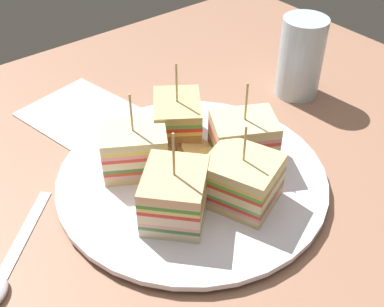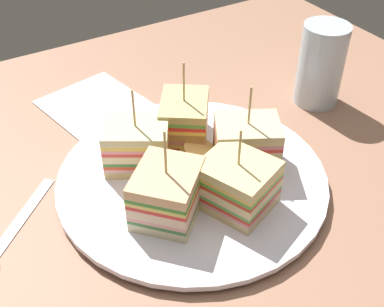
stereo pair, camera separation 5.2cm
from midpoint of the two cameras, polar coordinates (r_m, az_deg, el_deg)
name	(u,v)px [view 1 (the left image)]	position (r cm, az deg, el deg)	size (l,w,h in cm)	color
ground_plane	(192,189)	(55.75, -2.69, -4.19)	(92.01, 78.91, 1.80)	#9E6F57
plate	(192,178)	(54.64, -2.75, -2.94)	(29.73, 29.73, 1.20)	white
sandwich_wedge_0	(177,122)	(57.41, -4.31, 3.56)	(8.33, 8.75, 10.45)	#D4B97F
sandwich_wedge_1	(135,150)	(54.08, -9.37, 0.29)	(8.71, 8.13, 9.76)	#E0BF7E
sandwich_wedge_2	(175,195)	(48.19, -5.11, -4.95)	(9.14, 9.08, 10.23)	beige
sandwich_wedge_3	(241,180)	(49.73, 2.74, -3.21)	(8.31, 8.78, 9.32)	#E2C285
sandwich_wedge_4	(243,140)	(54.71, 3.18, 1.49)	(8.71, 8.07, 10.03)	#E1B37B
chip_pile	(200,157)	(54.57, -1.82, -0.49)	(5.96, 7.48, 2.78)	#DBB069
spoon	(0,276)	(50.15, -24.22, -13.00)	(12.32, 12.04, 1.00)	silver
napkin	(77,111)	(68.29, -15.33, 4.70)	(11.96, 12.27, 0.50)	white
drinking_glass	(300,63)	(68.90, 10.24, 10.25)	(6.03, 6.03, 11.05)	silver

